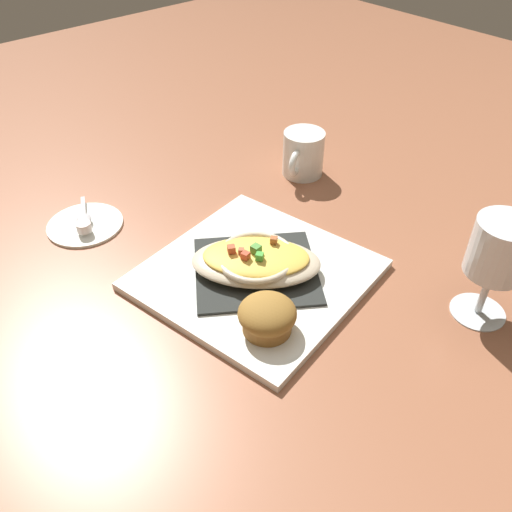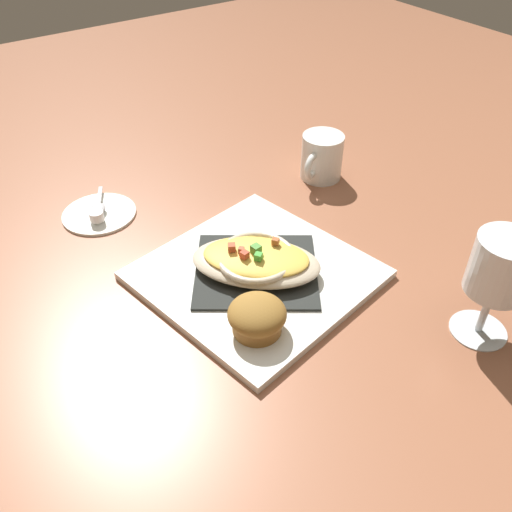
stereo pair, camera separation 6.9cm
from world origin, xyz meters
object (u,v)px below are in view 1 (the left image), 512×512
Objects in this scene: square_plate at (256,275)px; muffin at (267,316)px; creamer_cup_0 at (84,227)px; spoon at (84,218)px; stemmed_glass at (499,254)px; gratin_dish at (256,260)px; coffee_mug at (303,156)px; creamer_saucer at (85,224)px.

square_plate is 0.12m from muffin.
square_plate is at bearing -151.86° from creamer_cup_0.
muffin is 3.22× the size of creamer_cup_0.
stemmed_glass is at bearing -150.70° from spoon.
coffee_mug reaches higher than gratin_dish.
square_plate is 3.57× the size of spoon.
stemmed_glass is at bearing -148.17° from creamer_cup_0.
creamer_cup_0 is (0.10, 0.41, -0.02)m from coffee_mug.
spoon reaches higher than creamer_saucer.
creamer_cup_0 is at bearing 153.86° from creamer_saucer.
coffee_mug reaches higher than muffin.
coffee_mug is at bearing -107.17° from creamer_saucer.
coffee_mug is 0.44m from stemmed_glass.
creamer_saucer is at bearing 9.30° from muffin.
stemmed_glass reaches higher than creamer_cup_0.
muffin is (-0.10, 0.07, 0.00)m from gratin_dish.
coffee_mug is 4.34× the size of creamer_cup_0.
coffee_mug is at bearing -57.84° from gratin_dish.
creamer_saucer is at bearing 72.83° from coffee_mug.
spoon is at bearing 72.18° from coffee_mug.
creamer_cup_0 is (0.27, 0.14, -0.02)m from gratin_dish.
spoon is (0.13, 0.39, -0.02)m from coffee_mug.
coffee_mug is 0.82× the size of creamer_saucer.
coffee_mug reaches higher than creamer_cup_0.
coffee_mug is (0.17, -0.27, 0.03)m from square_plate.
spoon is at bearing 8.90° from muffin.
coffee_mug is 0.42m from spoon.
stemmed_glass is (-0.43, 0.08, 0.07)m from coffee_mug.
square_plate is 0.32m from coffee_mug.
gratin_dish is at bearing -34.30° from muffin.
muffin is 0.50× the size of stemmed_glass.
square_plate is 1.39× the size of gratin_dish.
muffin is 0.61× the size of creamer_saucer.
spoon is at bearing -26.14° from creamer_cup_0.
spoon is at bearing 23.32° from gratin_dish.
coffee_mug is at bearing -103.33° from creamer_cup_0.
creamer_saucer is at bearing 23.97° from gratin_dish.
creamer_saucer is at bearing -26.14° from creamer_cup_0.
stemmed_glass is (-0.16, -0.25, 0.07)m from muffin.
stemmed_glass reaches higher than muffin.
square_plate is at bearing -118.86° from gratin_dish.
square_plate is 2.88× the size of coffee_mug.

